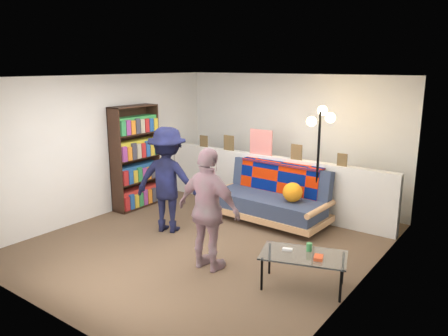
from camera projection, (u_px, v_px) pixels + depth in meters
name	position (u px, v px, depth m)	size (l,w,h in m)	color
ground	(208.00, 242.00, 6.48)	(5.00, 5.00, 0.00)	brown
room_shell	(227.00, 126.00, 6.46)	(4.60, 5.05, 2.45)	silver
half_wall_ledge	(270.00, 183.00, 7.77)	(4.45, 0.15, 1.00)	silver
ledge_decor	(260.00, 145.00, 7.73)	(2.97, 0.02, 0.45)	brown
futon_sofa	(272.00, 198.00, 7.26)	(2.00, 1.02, 0.84)	tan
bookshelf	(135.00, 161.00, 7.89)	(0.31, 0.93, 1.86)	black
coffee_table	(304.00, 257.00, 5.08)	(1.11, 0.83, 0.51)	black
floor_lamp	(320.00, 143.00, 6.80)	(0.45, 0.38, 1.94)	black
person_left	(168.00, 180.00, 6.75)	(1.06, 0.61, 1.65)	black
person_right	(209.00, 210.00, 5.46)	(0.93, 0.39, 1.58)	#C57F95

